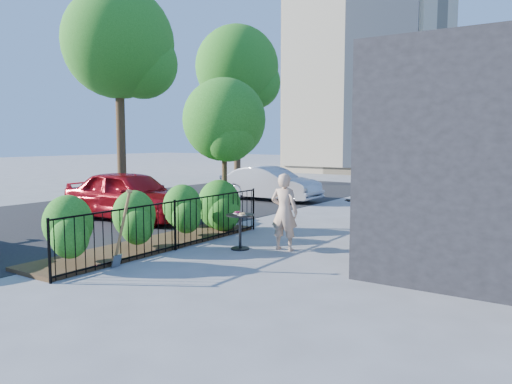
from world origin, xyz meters
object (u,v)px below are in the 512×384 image
Objects in this scene: shovel at (121,233)px; cafe_table at (240,225)px; street_tree_far at (237,72)px; car_red at (131,195)px; woman at (284,212)px; patio_tree at (225,125)px; car_silver at (270,184)px; street_tree_near at (119,50)px.

cafe_table is at bearing 71.58° from shovel.
street_tree_far is 13.57m from car_red.
cafe_table is at bearing 22.22° from woman.
woman is at bearing 29.31° from cafe_table.
shovel reaches higher than car_red.
shovel is at bearing -60.99° from street_tree_far.
street_tree_far is (-7.70, 11.20, 3.15)m from patio_tree.
patio_tree is 13.95m from street_tree_far.
patio_tree is at bearing -157.90° from car_silver.
shovel is (-0.85, -2.56, 0.13)m from cafe_table.
street_tree_far is 4.98× the size of woman.
woman is (10.36, -12.62, -5.09)m from street_tree_far.
patio_tree is 8.92m from street_tree_near.
patio_tree is at bearing -22.57° from street_tree_near.
patio_tree is 2.60× the size of shovel.
street_tree_far reaches higher than cafe_table.
woman is at bearing -101.48° from car_red.
cafe_table is at bearing -151.18° from car_silver.
shovel is (-1.68, -3.02, -0.17)m from woman.
street_tree_near is 12.43m from woman.
car_silver is (-2.26, 5.85, -2.10)m from patio_tree.
shovel is at bearing -136.22° from car_red.
woman reaches higher than cafe_table.
street_tree_near is 4.98× the size of woman.
patio_tree is 0.48× the size of street_tree_far.
car_red is (4.56, -11.69, -5.18)m from street_tree_far.
car_red is (4.56, -3.69, -5.18)m from street_tree_near.
car_red is (-3.14, -0.49, -2.02)m from patio_tree.
street_tree_near reaches higher than shovel.
car_silver is (0.88, 6.34, -0.08)m from car_red.
cafe_table is at bearing -108.09° from car_red.
street_tree_near reaches higher than woman.
cafe_table is 0.20× the size of car_silver.
street_tree_far reaches higher than shovel.
shovel is at bearing -77.60° from patio_tree.
street_tree_far is 1.90× the size of car_red.
shovel is at bearing -41.38° from street_tree_near.
patio_tree reaches higher than car_red.
car_red is at bearing -16.21° from woman.
street_tree_near is 12.07m from cafe_table.
patio_tree is at bearing 102.40° from shovel.
woman is 5.88m from car_red.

